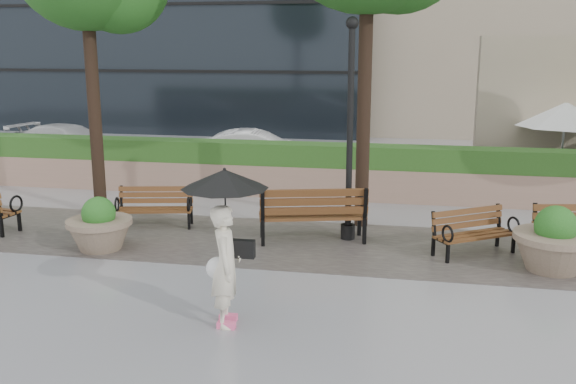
% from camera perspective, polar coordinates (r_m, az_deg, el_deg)
% --- Properties ---
extents(ground, '(100.00, 100.00, 0.00)m').
position_cam_1_polar(ground, '(9.88, -6.27, -9.48)').
color(ground, gray).
rests_on(ground, ground).
extents(cobble_strip, '(28.00, 3.20, 0.01)m').
position_cam_1_polar(cobble_strip, '(12.60, -2.22, -4.39)').
color(cobble_strip, '#383330').
rests_on(cobble_strip, ground).
extents(hedge_wall, '(24.00, 0.80, 1.35)m').
position_cam_1_polar(hedge_wall, '(16.25, 1.00, 1.96)').
color(hedge_wall, '#977461').
rests_on(hedge_wall, ground).
extents(asphalt_street, '(40.00, 7.00, 0.00)m').
position_cam_1_polar(asphalt_street, '(20.25, 2.98, 2.23)').
color(asphalt_street, black).
rests_on(asphalt_street, ground).
extents(bench_1, '(1.65, 0.94, 0.84)m').
position_cam_1_polar(bench_1, '(13.80, -11.73, -2.07)').
color(bench_1, brown).
rests_on(bench_1, ground).
extents(bench_2, '(2.19, 1.32, 1.11)m').
position_cam_1_polar(bench_2, '(12.53, 2.19, -2.94)').
color(bench_2, brown).
rests_on(bench_2, ground).
extents(bench_3, '(1.61, 1.36, 0.83)m').
position_cam_1_polar(bench_3, '(12.23, 16.17, -4.27)').
color(bench_3, brown).
rests_on(bench_3, ground).
extents(planter_left, '(1.21, 1.21, 1.02)m').
position_cam_1_polar(planter_left, '(12.50, -16.40, -3.19)').
color(planter_left, '#7F6B56').
rests_on(planter_left, ground).
extents(planter_right, '(1.36, 1.36, 1.14)m').
position_cam_1_polar(planter_right, '(11.77, 22.56, -4.43)').
color(planter_right, '#7F6B56').
rests_on(planter_right, ground).
extents(lamppost, '(0.28, 0.28, 4.27)m').
position_cam_1_polar(lamppost, '(12.39, 5.50, 4.20)').
color(lamppost, black).
rests_on(lamppost, ground).
extents(patio_umb_white, '(2.50, 2.50, 2.30)m').
position_cam_1_polar(patio_umb_white, '(18.18, 23.43, 6.30)').
color(patio_umb_white, black).
rests_on(patio_umb_white, ground).
extents(car_left, '(4.39, 2.40, 1.21)m').
position_cam_1_polar(car_left, '(22.33, -18.84, 4.12)').
color(car_left, silver).
rests_on(car_left, ground).
extents(car_right, '(3.86, 1.78, 1.23)m').
position_cam_1_polar(car_right, '(19.66, -2.90, 3.71)').
color(car_right, silver).
rests_on(car_right, ground).
extents(pedestrian, '(1.17, 1.17, 2.15)m').
position_cam_1_polar(pedestrian, '(8.63, -5.58, -3.57)').
color(pedestrian, beige).
rests_on(pedestrian, ground).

